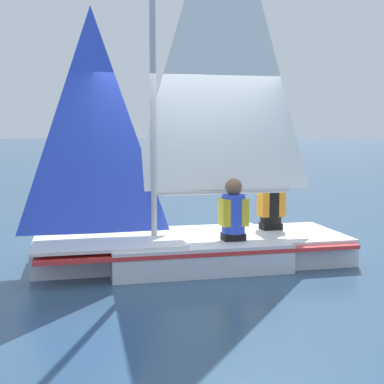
% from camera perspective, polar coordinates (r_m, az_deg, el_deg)
% --- Properties ---
extents(ground_plane, '(260.00, 260.00, 0.00)m').
position_cam_1_polar(ground_plane, '(7.27, -0.00, -7.56)').
color(ground_plane, '#2D4C6B').
extents(sailboat_main, '(4.26, 1.79, 5.27)m').
position_cam_1_polar(sailboat_main, '(7.14, 0.09, -2.36)').
color(sailboat_main, silver).
rests_on(sailboat_main, ground_plane).
extents(sailor_helm, '(0.35, 0.31, 1.16)m').
position_cam_1_polar(sailor_helm, '(6.94, 4.43, -3.02)').
color(sailor_helm, black).
rests_on(sailor_helm, ground_plane).
extents(sailor_crew, '(0.35, 0.31, 1.16)m').
position_cam_1_polar(sailor_crew, '(7.75, 8.42, -1.98)').
color(sailor_crew, black).
rests_on(sailor_crew, ground_plane).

